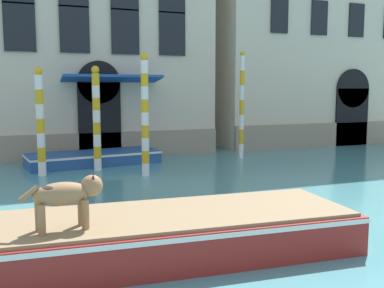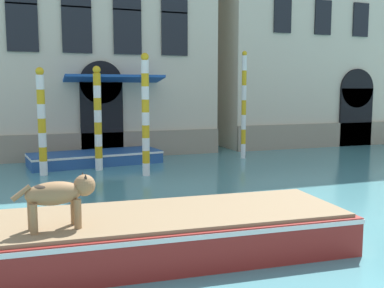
# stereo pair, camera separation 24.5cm
# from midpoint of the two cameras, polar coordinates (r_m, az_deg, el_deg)

# --- Properties ---
(palazzo_left) EXTENTS (10.32, 7.40, 13.17)m
(palazzo_left) POSITION_cam_midpoint_polar(r_m,az_deg,el_deg) (22.46, -12.22, 16.19)
(palazzo_left) COLOR beige
(palazzo_left) RESTS_ON ground_plane
(palazzo_right) EXTENTS (11.26, 6.13, 14.86)m
(palazzo_right) POSITION_cam_midpoint_polar(r_m,az_deg,el_deg) (26.87, 14.74, 16.38)
(palazzo_right) COLOR beige
(palazzo_right) RESTS_ON ground_plane
(boat_foreground) EXTENTS (7.30, 2.69, 0.76)m
(boat_foreground) POSITION_cam_midpoint_polar(r_m,az_deg,el_deg) (8.08, -4.54, -11.24)
(boat_foreground) COLOR maroon
(boat_foreground) RESTS_ON ground_plane
(dog_on_deck) EXTENTS (1.27, 0.47, 0.85)m
(dog_on_deck) POSITION_cam_midpoint_polar(r_m,az_deg,el_deg) (7.27, -15.49, -6.11)
(dog_on_deck) COLOR #997047
(dog_on_deck) RESTS_ON boat_foreground
(boat_moored_near_palazzo) EXTENTS (5.21, 2.44, 0.49)m
(boat_moored_near_palazzo) POSITION_cam_midpoint_polar(r_m,az_deg,el_deg) (17.91, -11.76, -1.71)
(boat_moored_near_palazzo) COLOR #234C8C
(boat_moored_near_palazzo) RESTS_ON ground_plane
(mooring_pole_0) EXTENTS (0.28, 0.28, 3.65)m
(mooring_pole_0) POSITION_cam_midpoint_polar(r_m,az_deg,el_deg) (15.92, -18.13, 2.76)
(mooring_pole_0) COLOR white
(mooring_pole_0) RESTS_ON ground_plane
(mooring_pole_1) EXTENTS (0.26, 0.26, 4.11)m
(mooring_pole_1) POSITION_cam_midpoint_polar(r_m,az_deg,el_deg) (15.11, -5.45, 3.75)
(mooring_pole_1) COLOR white
(mooring_pole_1) RESTS_ON ground_plane
(mooring_pole_2) EXTENTS (0.28, 0.28, 3.74)m
(mooring_pole_2) POSITION_cam_midpoint_polar(r_m,az_deg,el_deg) (16.44, -11.45, 3.26)
(mooring_pole_2) COLOR white
(mooring_pole_2) RESTS_ON ground_plane
(mooring_pole_4) EXTENTS (0.20, 0.20, 4.49)m
(mooring_pole_4) POSITION_cam_midpoint_polar(r_m,az_deg,el_deg) (19.02, 6.97, 4.95)
(mooring_pole_4) COLOR white
(mooring_pole_4) RESTS_ON ground_plane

